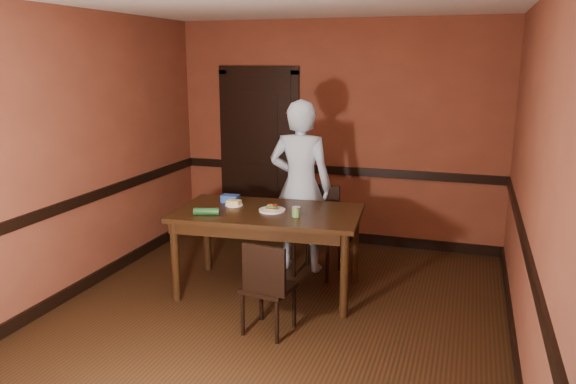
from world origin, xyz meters
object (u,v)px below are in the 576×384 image
Objects in this scene: chair_far at (317,232)px; sandwich_plate at (272,209)px; sauce_jar at (296,212)px; cheese_saucer at (234,203)px; chair_near at (269,286)px; person at (300,186)px; dining_table at (269,251)px; food_tub at (230,199)px.

chair_far is 0.76m from sandwich_plate.
sauce_jar reaches higher than sandwich_plate.
chair_near is at bearing -51.94° from cheese_saucer.
sauce_jar is 0.73m from cheese_saucer.
sandwich_plate is at bearing 81.47° from person.
sauce_jar is at bearing -84.19° from chair_far.
sauce_jar reaches higher than dining_table.
dining_table is 0.86m from person.
cheese_saucer is at bearing -137.31° from chair_far.
dining_table is 0.43m from sandwich_plate.
sauce_jar is at bearing -23.34° from sandwich_plate.
person is at bearing 84.17° from sandwich_plate.
person reaches higher than chair_near.
sandwich_plate is 2.76× the size of sauce_jar.
chair_near is 8.76× the size of sauce_jar.
sandwich_plate is (-0.25, 0.79, 0.43)m from chair_near.
person is at bearing -75.12° from chair_near.
person is 19.84× the size of sauce_jar.
person reaches higher than cheese_saucer.
chair_near is 1.58m from person.
person reaches higher than sandwich_plate.
chair_far is 0.51m from person.
chair_far is 0.82m from sauce_jar.
chair_near is 1.33m from food_tub.
sauce_jar is at bearing -15.30° from cheese_saucer.
chair_far is 3.65× the size of sandwich_plate.
dining_table is at bearing -61.94° from chair_near.
sandwich_plate is 0.43m from cheese_saucer.
sandwich_plate is at bearing -9.75° from cheese_saucer.
dining_table is 0.95× the size of person.
sauce_jar reaches higher than chair_near.
chair_far reaches higher than chair_near.
person is 0.70m from sandwich_plate.
food_tub is (-0.59, -0.50, -0.06)m from person.
chair_far is 10.06× the size of sauce_jar.
chair_near is 4.45× the size of food_tub.
cheese_saucer is at bearing -55.36° from food_tub.
dining_table is at bearing 78.21° from person.
cheese_saucer is 0.15m from food_tub.
sauce_jar is (0.32, -0.12, 0.46)m from dining_table.
person reaches higher than chair_far.
cheese_saucer is at bearing -43.96° from chair_near.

